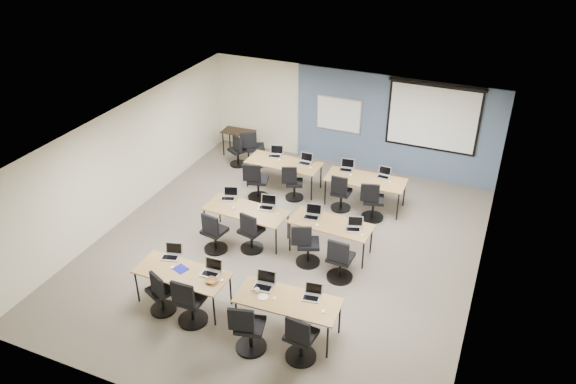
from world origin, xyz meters
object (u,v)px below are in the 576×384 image
at_px(laptop_5, 267,204).
at_px(task_chair_8, 257,184).
at_px(task_chair_5, 251,235).
at_px(laptop_8, 276,153).
at_px(whiteboard, 339,115).
at_px(task_chair_1, 190,305).
at_px(utility_table, 238,134).
at_px(task_chair_0, 161,296).
at_px(spare_chair_b, 238,153).
at_px(laptop_4, 229,196).
at_px(laptop_11, 384,174).
at_px(laptop_2, 264,283).
at_px(training_table_front_left, 182,274).
at_px(training_table_mid_right, 331,225).
at_px(task_chair_7, 340,263).
at_px(laptop_10, 347,167).
at_px(task_chair_11, 372,204).
at_px(laptop_3, 312,294).
at_px(training_table_mid_left, 246,211).
at_px(task_chair_2, 248,331).
at_px(training_table_back_right, 366,181).
at_px(task_chair_10, 341,195).
at_px(laptop_6, 312,214).
at_px(laptop_7, 354,226).
at_px(laptop_9, 305,161).
at_px(spare_chair_a, 254,151).
at_px(laptop_0, 172,254).
at_px(task_chair_6, 306,248).
at_px(task_chair_9, 293,185).
at_px(task_chair_4, 214,235).
at_px(projector_screen, 433,113).
at_px(training_table_back_left, 284,164).
at_px(training_table_front_right, 288,302).
at_px(laptop_1, 211,270).
at_px(task_chair_3, 300,341).

height_order(laptop_5, task_chair_8, task_chair_8).
height_order(task_chair_5, laptop_8, task_chair_5).
relative_size(whiteboard, task_chair_1, 1.24).
bearing_deg(utility_table, task_chair_0, -77.16).
bearing_deg(spare_chair_b, laptop_4, -36.67).
bearing_deg(utility_table, task_chair_8, -55.02).
relative_size(laptop_5, laptop_11, 1.14).
distance_m(laptop_2, task_chair_8, 4.35).
xyz_separation_m(training_table_front_left, training_table_mid_right, (2.01, 2.66, -0.00)).
distance_m(task_chair_7, laptop_10, 3.47).
relative_size(task_chair_8, task_chair_11, 1.01).
distance_m(laptop_3, laptop_8, 5.64).
relative_size(task_chair_5, laptop_10, 2.95).
height_order(task_chair_7, task_chair_11, task_chair_7).
bearing_deg(training_table_mid_left, training_table_front_left, -89.19).
bearing_deg(task_chair_2, training_table_back_right, 71.45).
height_order(laptop_3, task_chair_10, task_chair_10).
height_order(laptop_6, utility_table, laptop_6).
xyz_separation_m(laptop_7, laptop_9, (-2.04, 2.42, 0.00)).
bearing_deg(training_table_front_left, spare_chair_a, 103.42).
xyz_separation_m(laptop_0, laptop_2, (2.02, -0.11, 0.00)).
bearing_deg(laptop_4, whiteboard, 54.72).
distance_m(laptop_7, laptop_9, 3.16).
distance_m(laptop_6, task_chair_6, 0.81).
bearing_deg(task_chair_7, task_chair_8, 144.35).
distance_m(laptop_2, task_chair_9, 4.36).
relative_size(task_chair_4, laptop_5, 2.87).
bearing_deg(training_table_front_left, task_chair_9, 85.27).
distance_m(projector_screen, task_chair_2, 7.70).
bearing_deg(projector_screen, training_table_front_left, -115.67).
relative_size(training_table_back_left, task_chair_10, 1.97).
relative_size(training_table_front_left, task_chair_4, 1.79).
relative_size(task_chair_9, utility_table, 1.03).
bearing_deg(training_table_back_right, task_chair_8, -165.37).
distance_m(training_table_mid_left, laptop_5, 0.49).
bearing_deg(task_chair_1, laptop_6, 69.24).
height_order(whiteboard, spare_chair_a, whiteboard).
relative_size(task_chair_6, task_chair_11, 0.98).
distance_m(task_chair_4, task_chair_6, 2.02).
xyz_separation_m(training_table_front_right, task_chair_10, (-0.46, 4.33, -0.29)).
xyz_separation_m(task_chair_2, task_chair_10, (-0.02, 5.01, -0.02)).
height_order(training_table_back_left, laptop_8, laptop_8).
xyz_separation_m(laptop_1, task_chair_3, (2.05, -0.68, -0.37)).
height_order(laptop_6, task_chair_10, laptop_6).
relative_size(whiteboard, spare_chair_b, 1.33).
relative_size(training_table_front_right, spare_chair_b, 1.91).
xyz_separation_m(task_chair_2, laptop_6, (-0.13, 3.37, 0.37)).
xyz_separation_m(training_table_front_right, spare_chair_b, (-3.83, 5.46, -0.29)).
bearing_deg(laptop_4, training_table_mid_right, -20.53).
xyz_separation_m(training_table_front_right, task_chair_0, (-2.36, -0.46, -0.29)).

